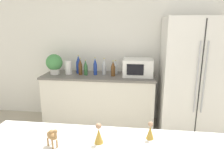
# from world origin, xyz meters

# --- Properties ---
(wall_back) EXTENTS (8.00, 0.06, 2.55)m
(wall_back) POSITION_xyz_m (0.00, 2.73, 1.27)
(wall_back) COLOR white
(wall_back) RESTS_ON ground_plane
(back_counter) EXTENTS (1.88, 0.63, 0.89)m
(back_counter) POSITION_xyz_m (-0.49, 2.40, 0.45)
(back_counter) COLOR silver
(back_counter) RESTS_ON ground_plane
(refrigerator) EXTENTS (0.95, 0.77, 1.83)m
(refrigerator) POSITION_xyz_m (1.01, 2.31, 0.91)
(refrigerator) COLOR silver
(refrigerator) RESTS_ON ground_plane
(potted_plant) EXTENTS (0.28, 0.28, 0.34)m
(potted_plant) POSITION_xyz_m (-1.25, 2.37, 1.08)
(potted_plant) COLOR silver
(potted_plant) RESTS_ON back_counter
(paper_towel_roll) EXTENTS (0.12, 0.12, 0.22)m
(paper_towel_roll) POSITION_xyz_m (-1.02, 2.40, 1.00)
(paper_towel_roll) COLOR white
(paper_towel_roll) RESTS_ON back_counter
(microwave) EXTENTS (0.48, 0.37, 0.28)m
(microwave) POSITION_xyz_m (0.16, 2.42, 1.03)
(microwave) COLOR white
(microwave) RESTS_ON back_counter
(back_bottle_0) EXTENTS (0.08, 0.08, 0.32)m
(back_bottle_0) POSITION_xyz_m (-0.86, 2.47, 1.04)
(back_bottle_0) COLOR navy
(back_bottle_0) RESTS_ON back_counter
(back_bottle_1) EXTENTS (0.06, 0.06, 0.28)m
(back_bottle_1) POSITION_xyz_m (-0.80, 2.38, 1.02)
(back_bottle_1) COLOR brown
(back_bottle_1) RESTS_ON back_counter
(back_bottle_2) EXTENTS (0.06, 0.06, 0.26)m
(back_bottle_2) POSITION_xyz_m (-0.71, 2.36, 1.01)
(back_bottle_2) COLOR #2D6033
(back_bottle_2) RESTS_ON back_counter
(back_bottle_3) EXTENTS (0.06, 0.06, 0.29)m
(back_bottle_3) POSITION_xyz_m (-0.55, 2.39, 1.03)
(back_bottle_3) COLOR navy
(back_bottle_3) RESTS_ON back_counter
(back_bottle_4) EXTENTS (0.07, 0.07, 0.28)m
(back_bottle_4) POSITION_xyz_m (-0.40, 2.43, 1.02)
(back_bottle_4) COLOR #B2B7BC
(back_bottle_4) RESTS_ON back_counter
(back_bottle_5) EXTENTS (0.07, 0.07, 0.26)m
(back_bottle_5) POSITION_xyz_m (-0.24, 2.35, 1.01)
(back_bottle_5) COLOR brown
(back_bottle_5) RESTS_ON back_counter
(back_bottle_6) EXTENTS (0.07, 0.07, 0.24)m
(back_bottle_6) POSITION_xyz_m (-0.22, 2.50, 1.00)
(back_bottle_6) COLOR #B2B7BC
(back_bottle_6) RESTS_ON back_counter
(camel_figurine) EXTENTS (0.11, 0.10, 0.14)m
(camel_figurine) POSITION_xyz_m (-0.39, 0.26, 1.02)
(camel_figurine) COLOR olive
(camel_figurine) RESTS_ON bar_counter
(wise_man_figurine_blue) EXTENTS (0.06, 0.06, 0.14)m
(wise_man_figurine_blue) POSITION_xyz_m (-0.11, 0.34, 1.01)
(wise_man_figurine_blue) COLOR #B28933
(wise_man_figurine_blue) RESTS_ON bar_counter
(wise_man_figurine_crimson) EXTENTS (0.05, 0.05, 0.13)m
(wise_man_figurine_crimson) POSITION_xyz_m (0.23, 0.43, 1.00)
(wise_man_figurine_crimson) COLOR #B28933
(wise_man_figurine_crimson) RESTS_ON bar_counter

